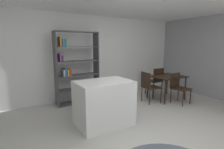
% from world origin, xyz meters
% --- Properties ---
extents(ground_plane, '(9.60, 9.60, 0.00)m').
position_xyz_m(ground_plane, '(0.00, 0.00, 0.00)').
color(ground_plane, beige).
extents(back_partition, '(6.98, 0.06, 2.57)m').
position_xyz_m(back_partition, '(0.00, 2.64, 1.28)').
color(back_partition, white).
rests_on(back_partition, ground_plane).
extents(kitchen_island, '(1.13, 0.79, 0.94)m').
position_xyz_m(kitchen_island, '(-0.42, 0.67, 0.47)').
color(kitchen_island, white).
rests_on(kitchen_island, ground_plane).
extents(open_bookshelf, '(1.22, 0.38, 2.04)m').
position_xyz_m(open_bookshelf, '(-0.48, 2.29, 1.08)').
color(open_bookshelf, '#4C4C51').
rests_on(open_bookshelf, ground_plane).
extents(dining_table, '(1.00, 0.83, 0.73)m').
position_xyz_m(dining_table, '(2.07, 1.21, 0.65)').
color(dining_table, black).
rests_on(dining_table, ground_plane).
extents(dining_chair_island_side, '(0.51, 0.50, 0.90)m').
position_xyz_m(dining_chair_island_side, '(1.36, 1.22, 0.53)').
color(dining_chair_island_side, black).
rests_on(dining_chair_island_side, ground_plane).
extents(dining_chair_far, '(0.44, 0.43, 0.92)m').
position_xyz_m(dining_chair_far, '(2.07, 1.65, 0.56)').
color(dining_chair_far, black).
rests_on(dining_chair_far, ground_plane).
extents(dining_chair_near, '(0.48, 0.48, 0.87)m').
position_xyz_m(dining_chair_near, '(2.06, 0.77, 0.52)').
color(dining_chair_near, black).
rests_on(dining_chair_near, ground_plane).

